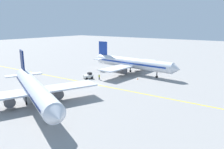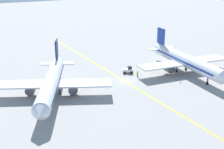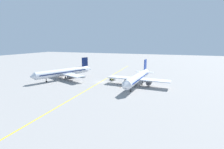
% 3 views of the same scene
% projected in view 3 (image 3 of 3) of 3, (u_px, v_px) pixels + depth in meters
% --- Properties ---
extents(ground_plane, '(400.00, 400.00, 0.00)m').
position_uv_depth(ground_plane, '(101.00, 82.00, 86.14)').
color(ground_plane, gray).
extents(apron_yellow_centreline, '(5.30, 119.92, 0.01)m').
position_uv_depth(apron_yellow_centreline, '(101.00, 82.00, 86.14)').
color(apron_yellow_centreline, yellow).
rests_on(apron_yellow_centreline, ground).
extents(airplane_at_gate, '(28.26, 35.53, 10.60)m').
position_uv_depth(airplane_at_gate, '(138.00, 78.00, 77.58)').
color(airplane_at_gate, silver).
rests_on(airplane_at_gate, ground).
extents(airplane_adjacent_stand, '(27.78, 33.81, 10.60)m').
position_uv_depth(airplane_adjacent_stand, '(64.00, 72.00, 91.25)').
color(airplane_adjacent_stand, silver).
rests_on(airplane_adjacent_stand, ground).
extents(baggage_tug_white, '(3.33, 2.55, 2.11)m').
position_uv_depth(baggage_tug_white, '(113.00, 78.00, 89.75)').
color(baggage_tug_white, white).
rests_on(baggage_tug_white, ground).
extents(ground_crew_worker, '(0.57, 0.27, 1.68)m').
position_uv_depth(ground_crew_worker, '(112.00, 80.00, 86.03)').
color(ground_crew_worker, '#23232D').
rests_on(ground_crew_worker, ground).
extents(traffic_cone_near_nose, '(0.32, 0.32, 0.55)m').
position_uv_depth(traffic_cone_near_nose, '(120.00, 87.00, 74.73)').
color(traffic_cone_near_nose, orange).
rests_on(traffic_cone_near_nose, ground).
extents(traffic_cone_mid_apron, '(0.32, 0.32, 0.55)m').
position_uv_depth(traffic_cone_mid_apron, '(135.00, 81.00, 86.38)').
color(traffic_cone_mid_apron, orange).
rests_on(traffic_cone_mid_apron, ground).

